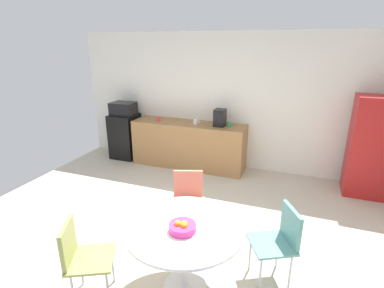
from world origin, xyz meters
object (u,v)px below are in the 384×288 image
object	(u,v)px
chair_coral	(188,195)
chair_olive	(80,252)
chair_teal	(281,236)
mug_red	(196,122)
coffee_maker	(220,118)
locker_cabinet	(370,147)
round_table	(185,237)
fruit_bowl	(182,227)
mini_fridge	(125,136)
microwave	(123,108)
mug_white	(229,124)
mug_green	(158,119)

from	to	relation	value
chair_coral	chair_olive	bearing A→B (deg)	-112.12
chair_teal	mug_red	bearing A→B (deg)	126.17
chair_olive	coffee_maker	world-z (taller)	coffee_maker
locker_cabinet	chair_coral	world-z (taller)	locker_cabinet
chair_teal	mug_red	world-z (taller)	mug_red
round_table	coffee_maker	bearing A→B (deg)	99.07
chair_teal	fruit_bowl	bearing A→B (deg)	-147.49
chair_teal	round_table	bearing A→B (deg)	-151.57
fruit_bowl	round_table	bearing A→B (deg)	97.57
mini_fridge	chair_olive	size ratio (longest dim) A/B	1.14
round_table	fruit_bowl	xyz separation A→B (m)	(0.01, -0.08, 0.17)
coffee_maker	chair_coral	bearing A→B (deg)	-85.73
round_table	microwave	bearing A→B (deg)	130.63
chair_olive	mug_white	distance (m)	3.53
mini_fridge	coffee_maker	world-z (taller)	coffee_maker
locker_cabinet	mug_red	distance (m)	2.97
round_table	mini_fridge	bearing A→B (deg)	130.63
coffee_maker	fruit_bowl	bearing A→B (deg)	-80.96
mug_white	chair_olive	bearing A→B (deg)	-99.69
mug_red	mug_white	bearing A→B (deg)	4.06
locker_cabinet	mug_white	distance (m)	2.32
coffee_maker	mini_fridge	bearing A→B (deg)	180.00
mini_fridge	coffee_maker	distance (m)	2.18
chair_coral	round_table	bearing A→B (deg)	-70.83
round_table	chair_olive	xyz separation A→B (m)	(-0.89, -0.44, -0.09)
chair_olive	mug_white	xyz separation A→B (m)	(0.59, 3.45, 0.43)
chair_olive	mug_white	bearing A→B (deg)	80.31
chair_coral	mug_green	world-z (taller)	mug_green
locker_cabinet	mug_white	xyz separation A→B (m)	(-2.31, 0.10, 0.13)
mini_fridge	chair_coral	bearing A→B (deg)	-42.56
chair_olive	chair_coral	bearing A→B (deg)	67.88
fruit_bowl	mug_red	world-z (taller)	mug_red
mini_fridge	chair_coral	xyz separation A→B (m)	(2.26, -2.07, 0.05)
chair_coral	chair_olive	xyz separation A→B (m)	(-0.56, -1.38, 0.00)
chair_olive	fruit_bowl	size ratio (longest dim) A/B	3.21
mug_green	mini_fridge	bearing A→B (deg)	175.19
mug_red	coffee_maker	xyz separation A→B (m)	(0.47, 0.05, 0.11)
round_table	chair_teal	bearing A→B (deg)	28.43
mug_white	mug_red	distance (m)	0.65
mug_green	mug_red	distance (m)	0.79
chair_olive	chair_teal	distance (m)	1.99
locker_cabinet	fruit_bowl	world-z (taller)	locker_cabinet
mug_white	mini_fridge	bearing A→B (deg)	179.96
locker_cabinet	mug_green	world-z (taller)	locker_cabinet
microwave	chair_teal	distance (m)	4.32
chair_coral	coffee_maker	bearing A→B (deg)	94.27
microwave	mug_red	world-z (taller)	microwave
locker_cabinet	mug_green	bearing A→B (deg)	179.56
fruit_bowl	mini_fridge	bearing A→B (deg)	130.03
fruit_bowl	locker_cabinet	bearing A→B (deg)	56.13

